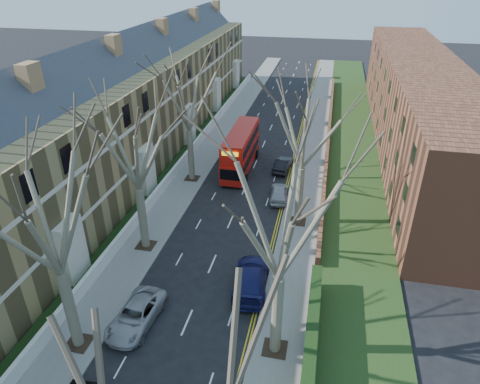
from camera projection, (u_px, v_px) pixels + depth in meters
The scene contains 16 objects.
pavement_left at pixel (217, 140), 53.63m from camera, with size 3.00×102.00×0.12m, color slate.
pavement_right at pixel (313, 147), 51.43m from camera, with size 3.00×102.00×0.12m, color slate.
terrace_left at pixel (127, 114), 45.54m from camera, with size 9.70×78.00×13.60m.
flats_right at pixel (416, 104), 50.39m from camera, with size 13.97×54.00×10.00m.
front_wall_left at pixel (183, 160), 46.80m from camera, with size 0.30×78.00×1.00m.
grass_verge_right at pixel (351, 150), 50.56m from camera, with size 6.00×102.00×0.06m.
tree_left_mid at pixel (44, 205), 20.71m from camera, with size 10.50×10.50×14.71m.
tree_left_far at pixel (132, 137), 29.44m from camera, with size 10.15×10.15×14.22m.
tree_left_dist at pixel (187, 87), 39.57m from camera, with size 10.50×10.50×14.71m.
tree_right_mid at pixel (283, 210), 20.34m from camera, with size 10.50×10.50×14.71m.
tree_right_far at pixel (305, 120), 32.49m from camera, with size 10.15×10.15×14.22m.
double_decker_bus at pixel (241, 151), 45.45m from camera, with size 2.60×10.04×4.23m.
car_left_far at pixel (136, 315), 26.45m from camera, with size 2.28×4.94×1.37m, color #9E9DA2.
car_right_near at pixel (251, 278), 29.33m from camera, with size 2.25×5.54×1.61m, color #16174E.
car_right_mid at pixel (279, 193), 40.22m from camera, with size 1.62×4.03×1.37m, color #9EA2A7.
car_right_far at pixel (283, 164), 45.77m from camera, with size 1.43×4.09×1.35m, color black.
Camera 1 is at (7.36, -9.46, 20.09)m, focal length 32.00 mm.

